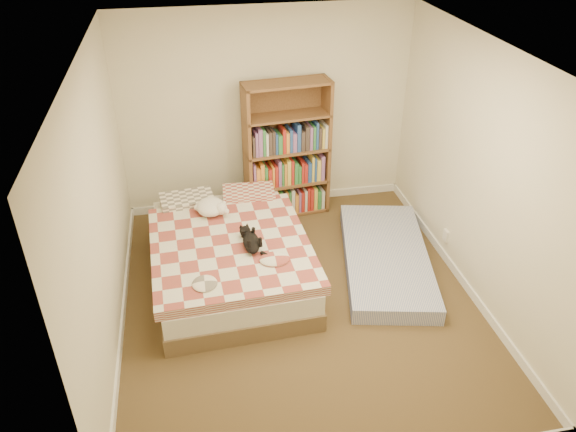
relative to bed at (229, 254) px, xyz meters
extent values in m
cube|color=#4A3620|center=(0.64, -0.56, -0.26)|extent=(3.50, 4.00, 0.01)
cube|color=white|center=(0.64, -0.56, 2.24)|extent=(3.50, 4.00, 0.01)
cube|color=beige|center=(0.64, 1.44, 0.99)|extent=(3.50, 0.01, 2.50)
cube|color=beige|center=(0.64, -2.56, 0.99)|extent=(3.50, 0.01, 2.50)
cube|color=beige|center=(-1.11, -0.56, 0.99)|extent=(0.01, 4.00, 2.50)
cube|color=beige|center=(2.39, -0.56, 0.99)|extent=(0.01, 4.00, 2.50)
cube|color=white|center=(0.64, 1.43, -0.21)|extent=(3.50, 0.02, 0.10)
cube|color=white|center=(-1.10, -0.56, -0.21)|extent=(0.02, 4.00, 0.10)
cube|color=white|center=(2.38, -0.56, -0.21)|extent=(0.02, 4.00, 0.10)
cube|color=white|center=(2.38, -0.16, 0.04)|extent=(0.03, 0.09, 0.13)
cube|color=brown|center=(0.00, -0.03, -0.16)|extent=(1.60, 2.22, 0.19)
cube|color=silver|center=(0.00, -0.03, 0.04)|extent=(1.57, 2.17, 0.22)
cube|color=#A2453C|center=(0.00, -0.03, 0.20)|extent=(1.66, 1.84, 0.11)
cube|color=slate|center=(-0.36, 0.77, 0.23)|extent=(0.61, 0.40, 0.16)
cube|color=#A2453C|center=(0.36, 0.77, 0.23)|extent=(0.61, 0.40, 0.16)
cube|color=brown|center=(0.35, 1.17, 0.59)|extent=(0.08, 0.34, 1.70)
cube|color=brown|center=(1.34, 1.17, 0.59)|extent=(0.08, 0.34, 1.70)
cube|color=brown|center=(0.84, 1.33, 0.59)|extent=(1.02, 0.13, 1.70)
cube|color=brown|center=(0.84, 1.17, -0.24)|extent=(1.05, 0.45, 0.03)
cube|color=brown|center=(0.84, 1.17, 0.60)|extent=(1.05, 0.45, 0.03)
cube|color=brown|center=(0.84, 1.17, 1.42)|extent=(1.05, 0.45, 0.03)
cube|color=#6E7AB7|center=(1.70, -0.16, -0.17)|extent=(1.28, 2.11, 0.18)
ellipsoid|color=black|center=(0.21, -0.29, 0.32)|extent=(0.23, 0.40, 0.12)
sphere|color=black|center=(0.21, -0.09, 0.33)|extent=(0.13, 0.13, 0.11)
cone|color=black|center=(0.18, -0.06, 0.37)|extent=(0.04, 0.04, 0.04)
cone|color=black|center=(0.24, -0.06, 0.37)|extent=(0.04, 0.04, 0.04)
cylinder|color=black|center=(0.30, -0.54, 0.28)|extent=(0.07, 0.21, 0.04)
ellipsoid|color=white|center=(-0.14, 0.44, 0.34)|extent=(0.35, 0.38, 0.16)
sphere|color=white|center=(-0.05, 0.33, 0.36)|extent=(0.15, 0.15, 0.13)
sphere|color=white|center=(0.00, 0.29, 0.34)|extent=(0.07, 0.07, 0.06)
sphere|color=white|center=(-0.28, 0.50, 0.32)|extent=(0.08, 0.08, 0.07)
camera|label=1|loc=(-0.29, -4.89, 3.46)|focal=35.00mm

